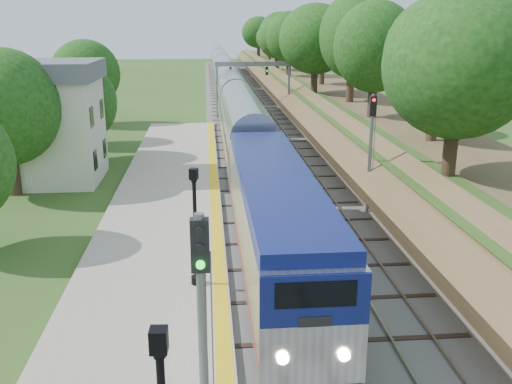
{
  "coord_description": "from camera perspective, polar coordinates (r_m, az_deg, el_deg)",
  "views": [
    {
      "loc": [
        -2.7,
        -8.58,
        10.46
      ],
      "look_at": [
        -0.5,
        16.79,
        2.8
      ],
      "focal_mm": 40.0,
      "sensor_mm": 36.0,
      "label": 1
    }
  ],
  "objects": [
    {
      "name": "trackbed",
      "position": [
        69.52,
        -1.03,
        8.14
      ],
      "size": [
        9.5,
        170.0,
        0.28
      ],
      "color": "#4C4944",
      "rests_on": "ground"
    },
    {
      "name": "platform",
      "position": [
        26.75,
        -9.99,
        -6.1
      ],
      "size": [
        6.4,
        68.0,
        0.38
      ],
      "primitive_type": "cube",
      "color": "gray",
      "rests_on": "ground"
    },
    {
      "name": "yellow_stripe",
      "position": [
        26.56,
        -3.85,
        -5.59
      ],
      "size": [
        0.55,
        68.0,
        0.01
      ],
      "primitive_type": "cube",
      "color": "gold",
      "rests_on": "platform"
    },
    {
      "name": "embankment",
      "position": [
        70.33,
        5.86,
        9.71
      ],
      "size": [
        10.64,
        170.0,
        11.7
      ],
      "color": "brown",
      "rests_on": "ground"
    },
    {
      "name": "station_building",
      "position": [
        40.7,
        -21.15,
        6.62
      ],
      "size": [
        8.6,
        6.6,
        8.0
      ],
      "color": "beige",
      "rests_on": "ground"
    },
    {
      "name": "signal_gantry",
      "position": [
        64.03,
        -0.31,
        11.69
      ],
      "size": [
        8.4,
        0.38,
        6.2
      ],
      "color": "slate",
      "rests_on": "ground"
    },
    {
      "name": "trees_behind_platform",
      "position": [
        31.02,
        -20.77,
        4.63
      ],
      "size": [
        7.82,
        53.32,
        7.21
      ],
      "color": "#332316",
      "rests_on": "ground"
    },
    {
      "name": "train",
      "position": [
        72.18,
        -2.82,
        10.18
      ],
      "size": [
        2.97,
        119.01,
        4.36
      ],
      "color": "black",
      "rests_on": "trackbed"
    },
    {
      "name": "lamppost_far",
      "position": [
        22.38,
        -6.06,
        -4.18
      ],
      "size": [
        0.47,
        0.47,
        4.76
      ],
      "color": "black",
      "rests_on": "platform"
    },
    {
      "name": "signal_platform",
      "position": [
        12.22,
        -5.37,
        -13.28
      ],
      "size": [
        0.38,
        0.3,
        6.47
      ],
      "color": "slate",
      "rests_on": "platform"
    },
    {
      "name": "signal_farside",
      "position": [
        31.86,
        11.41,
        4.99
      ],
      "size": [
        0.36,
        0.29,
        6.6
      ],
      "color": "slate",
      "rests_on": "ground"
    }
  ]
}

